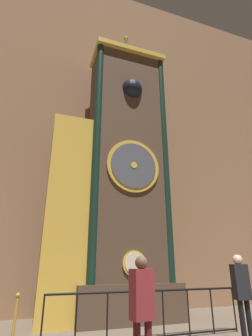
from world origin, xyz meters
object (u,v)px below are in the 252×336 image
Objects in this scene: visitor_near at (142,304)px; stanchion_post at (13,335)px; visitor_far at (241,288)px; clock_tower at (116,173)px.

stanchion_post is at bearing 122.54° from visitor_near.
stanchion_post is (-4.68, 0.85, -0.74)m from visitor_far.
clock_tower is 5.57m from visitor_near.
clock_tower is at bearing 68.22° from visitor_near.
visitor_near is at bearing -47.19° from stanchion_post.
visitor_far reaches higher than visitor_near.
clock_tower is 5.09m from visitor_far.
visitor_far is (2.87, 1.10, 0.06)m from visitor_near.
stanchion_post is at bearing -139.80° from clock_tower.
visitor_near is at bearing -101.51° from clock_tower.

